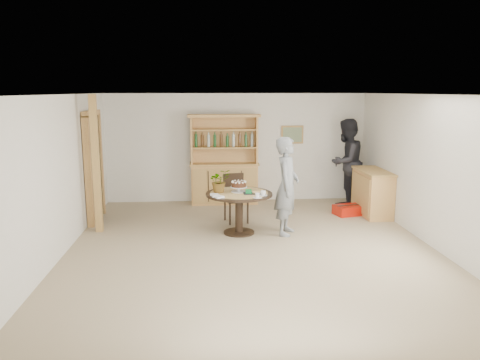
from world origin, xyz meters
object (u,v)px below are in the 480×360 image
Objects in this scene: sideboard at (372,192)px; red_suitcase at (349,210)px; hutch at (224,174)px; adult_person at (346,162)px; dining_chair at (235,195)px; teen_boy at (287,186)px; dining_table at (239,201)px.

red_suitcase is (-0.48, -0.00, -0.37)m from sideboard.
adult_person is at bearing -6.72° from hutch.
hutch is 3.00× the size of red_suitcase.
dining_chair is 2.89m from adult_person.
teen_boy is 2.74m from adult_person.
hutch reaches higher than dining_table.
adult_person is (2.57, 2.03, 0.37)m from dining_table.
adult_person is at bearing 11.87° from dining_chair.
adult_person is (1.72, 2.13, 0.09)m from teen_boy.
dining_table is at bearing -101.80° from dining_chair.
sideboard is at bearing -7.46° from dining_chair.
teen_boy is at bearing -156.41° from red_suitcase.
red_suitcase is at bearing -32.20° from teen_boy.
teen_boy is (0.87, -0.93, 0.35)m from dining_chair.
red_suitcase is at bearing 24.83° from dining_table.
hutch is at bearing 42.20° from teen_boy.
dining_chair is (0.14, -1.52, -0.15)m from hutch.
red_suitcase is (-0.17, -0.92, -0.87)m from adult_person.
teen_boy is at bearing 10.45° from adult_person.
hutch is at bearing -47.33° from adult_person.
teen_boy reaches higher than sideboard.
teen_boy is (0.85, -0.10, 0.28)m from dining_table.
red_suitcase is at bearing -25.87° from hutch.
adult_person is (2.59, 1.20, 0.44)m from dining_chair.
adult_person reaches higher than dining_chair.
dining_table is 0.62× the size of adult_person.
teen_boy is at bearing -149.19° from sideboard.
hutch reaches higher than dining_chair.
sideboard is 1.09m from adult_person.
sideboard is 0.61m from red_suitcase.
dining_table is 0.68× the size of teen_boy.
sideboard is 2.91m from dining_chair.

